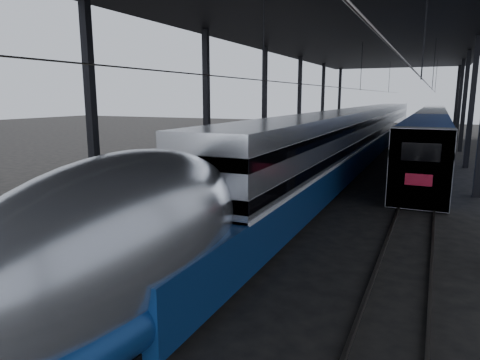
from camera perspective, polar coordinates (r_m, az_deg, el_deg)
The scene contains 7 objects.
ground at distance 12.73m, azimuth -14.45°, elevation -12.21°, with size 160.00×160.00×0.00m, color black.
platform at distance 31.33m, azimuth 3.78°, elevation 2.85°, with size 6.00×80.00×1.00m, color #4C4C4F.
yellow_strip at distance 30.39m, azimuth 8.74°, elevation 3.45°, with size 0.30×80.00×0.01m, color gold.
rails at distance 29.54m, azimuth 18.42°, elevation 0.98°, with size 6.52×80.00×0.16m.
canopy at distance 29.82m, azimuth 14.29°, elevation 18.74°, with size 18.00×75.00×9.47m.
tgv_train at distance 34.64m, azimuth 15.44°, elevation 5.57°, with size 2.82×65.20×4.04m.
second_train at distance 47.08m, azimuth 24.11°, elevation 6.29°, with size 2.63×56.05×3.63m.
Camera 1 is at (7.54, -8.98, 4.95)m, focal length 32.00 mm.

